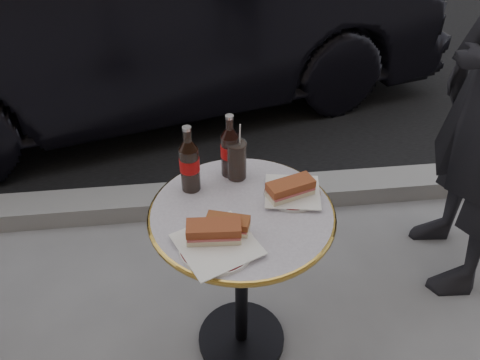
{
  "coord_description": "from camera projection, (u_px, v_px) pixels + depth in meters",
  "views": [
    {
      "loc": [
        -0.14,
        -1.16,
        1.75
      ],
      "look_at": [
        0.0,
        0.05,
        0.82
      ],
      "focal_mm": 35.0,
      "sensor_mm": 36.0,
      "label": 1
    }
  ],
  "objects": [
    {
      "name": "plate_left",
      "position": [
        217.0,
        246.0,
        1.4
      ],
      "size": [
        0.28,
        0.28,
        0.01
      ],
      "primitive_type": "cylinder",
      "rotation": [
        0.0,
        0.0,
        0.24
      ],
      "color": "white",
      "rests_on": "bistro_table"
    },
    {
      "name": "sandwich_left_a",
      "position": [
        214.0,
        232.0,
        1.4
      ],
      "size": [
        0.17,
        0.09,
        0.06
      ],
      "primitive_type": "cube",
      "rotation": [
        0.0,
        0.0,
        -0.06
      ],
      "color": "brown",
      "rests_on": "plate_left"
    },
    {
      "name": "cola_glass",
      "position": [
        237.0,
        160.0,
        1.64
      ],
      "size": [
        0.1,
        0.1,
        0.15
      ],
      "primitive_type": "cylinder",
      "rotation": [
        0.0,
        0.0,
        -0.42
      ],
      "color": "black",
      "rests_on": "bistro_table"
    },
    {
      "name": "bistro_table",
      "position": [
        242.0,
        283.0,
        1.76
      ],
      "size": [
        0.62,
        0.62,
        0.73
      ],
      "primitive_type": null,
      "color": "#BAB2C4",
      "rests_on": "ground"
    },
    {
      "name": "sandwich_right",
      "position": [
        290.0,
        189.0,
        1.57
      ],
      "size": [
        0.17,
        0.12,
        0.06
      ],
      "primitive_type": "cube",
      "rotation": [
        0.0,
        0.0,
        0.32
      ],
      "color": "brown",
      "rests_on": "plate_right"
    },
    {
      "name": "curb",
      "position": [
        223.0,
        197.0,
        2.67
      ],
      "size": [
        40.0,
        0.2,
        0.12
      ],
      "primitive_type": "cube",
      "color": "gray",
      "rests_on": "ground"
    },
    {
      "name": "plate_right",
      "position": [
        292.0,
        193.0,
        1.6
      ],
      "size": [
        0.25,
        0.25,
        0.01
      ],
      "primitive_type": "cylinder",
      "rotation": [
        0.0,
        0.0,
        -0.35
      ],
      "color": "silver",
      "rests_on": "bistro_table"
    },
    {
      "name": "sandwich_left_b",
      "position": [
        228.0,
        225.0,
        1.43
      ],
      "size": [
        0.15,
        0.1,
        0.05
      ],
      "primitive_type": "cube",
      "rotation": [
        0.0,
        0.0,
        -0.31
      ],
      "color": "brown",
      "rests_on": "plate_left"
    },
    {
      "name": "cola_bottle_right",
      "position": [
        230.0,
        146.0,
        1.63
      ],
      "size": [
        0.07,
        0.07,
        0.24
      ],
      "primitive_type": null,
      "rotation": [
        0.0,
        0.0,
        -0.04
      ],
      "color": "black",
      "rests_on": "bistro_table"
    },
    {
      "name": "cola_bottle_left",
      "position": [
        189.0,
        159.0,
        1.56
      ],
      "size": [
        0.09,
        0.09,
        0.25
      ],
      "primitive_type": null,
      "rotation": [
        0.0,
        0.0,
        0.26
      ],
      "color": "black",
      "rests_on": "bistro_table"
    },
    {
      "name": "parked_car",
      "position": [
        148.0,
        14.0,
        3.26
      ],
      "size": [
        2.51,
        4.43,
        1.38
      ],
      "primitive_type": "imported",
      "rotation": [
        0.0,
        0.0,
        1.84
      ],
      "color": "black",
      "rests_on": "ground"
    },
    {
      "name": "ground",
      "position": [
        241.0,
        340.0,
        1.99
      ],
      "size": [
        80.0,
        80.0,
        0.0
      ],
      "primitive_type": "plane",
      "color": "gray",
      "rests_on": "ground"
    }
  ]
}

